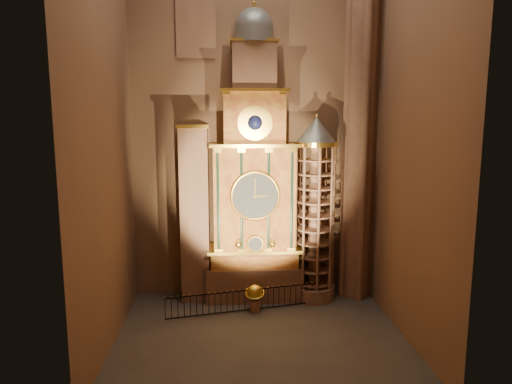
{
  "coord_description": "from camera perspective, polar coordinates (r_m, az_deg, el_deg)",
  "views": [
    {
      "loc": [
        -1.62,
        -20.81,
        10.48
      ],
      "look_at": [
        -0.02,
        3.0,
        6.67
      ],
      "focal_mm": 32.0,
      "sensor_mm": 36.0,
      "label": 1
    }
  ],
  "objects": [
    {
      "name": "astronomical_clock",
      "position": [
        26.1,
        -0.25,
        0.68
      ],
      "size": [
        5.6,
        2.41,
        16.7
      ],
      "color": "#8C634C",
      "rests_on": "floor"
    },
    {
      "name": "wall_left",
      "position": [
        21.5,
        -18.63,
        9.98
      ],
      "size": [
        0.0,
        22.0,
        22.0
      ],
      "primitive_type": "plane",
      "rotation": [
        1.57,
        0.0,
        1.57
      ],
      "color": "#876248",
      "rests_on": "floor"
    },
    {
      "name": "floor",
      "position": [
        23.35,
        0.57,
        -17.6
      ],
      "size": [
        14.0,
        14.0,
        0.0
      ],
      "primitive_type": "plane",
      "color": "#383330",
      "rests_on": "ground"
    },
    {
      "name": "stained_glass_window",
      "position": [
        27.44,
        -7.59,
        21.66
      ],
      "size": [
        2.2,
        0.14,
        5.2
      ],
      "color": "navy",
      "rests_on": "wall_back"
    },
    {
      "name": "stair_turret",
      "position": [
        26.53,
        7.36,
        -2.34
      ],
      "size": [
        2.5,
        2.5,
        10.8
      ],
      "color": "#8C634C",
      "rests_on": "floor"
    },
    {
      "name": "portrait_tower",
      "position": [
        26.39,
        -7.64,
        -2.67
      ],
      "size": [
        1.8,
        1.6,
        10.2
      ],
      "color": "#8C634C",
      "rests_on": "floor"
    },
    {
      "name": "celestial_globe",
      "position": [
        25.64,
        -0.16,
        -12.83
      ],
      "size": [
        1.16,
        1.11,
        1.54
      ],
      "color": "#8C634C",
      "rests_on": "floor"
    },
    {
      "name": "iron_railing",
      "position": [
        25.71,
        -1.42,
        -13.42
      ],
      "size": [
        8.44,
        1.79,
        1.2
      ],
      "color": "black",
      "rests_on": "floor"
    },
    {
      "name": "gothic_pier",
      "position": [
        26.94,
        13.0,
        9.94
      ],
      "size": [
        2.04,
        2.04,
        22.0
      ],
      "color": "#8C634C",
      "rests_on": "floor"
    },
    {
      "name": "wall_right",
      "position": [
        22.53,
        18.94,
        9.9
      ],
      "size": [
        0.0,
        22.0,
        22.0
      ],
      "primitive_type": "plane",
      "rotation": [
        1.57,
        0.0,
        -1.57
      ],
      "color": "#876248",
      "rests_on": "floor"
    },
    {
      "name": "wall_back",
      "position": [
        26.86,
        -0.39,
        10.17
      ],
      "size": [
        22.0,
        0.0,
        22.0
      ],
      "primitive_type": "plane",
      "rotation": [
        1.57,
        0.0,
        0.0
      ],
      "color": "#876248",
      "rests_on": "floor"
    }
  ]
}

